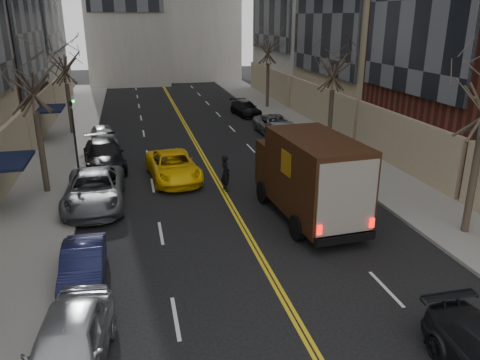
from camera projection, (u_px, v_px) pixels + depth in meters
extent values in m
cube|color=slate|center=(60.00, 155.00, 30.29)|extent=(4.00, 66.00, 0.15)
cube|color=slate|center=(320.00, 139.00, 34.19)|extent=(4.00, 66.00, 0.15)
cube|color=black|center=(6.00, 161.00, 21.04)|extent=(2.00, 3.00, 0.15)
cube|color=black|center=(48.00, 109.00, 32.98)|extent=(2.00, 3.00, 0.15)
cube|color=black|center=(37.00, 124.00, 33.13)|extent=(0.20, 3.00, 2.50)
cylinder|color=#382D23|center=(42.00, 153.00, 23.21)|extent=(0.30, 0.30, 4.05)
cylinder|color=#382D23|center=(70.00, 108.00, 35.21)|extent=(0.30, 0.30, 3.69)
cylinder|color=#382D23|center=(472.00, 186.00, 18.78)|extent=(0.30, 0.30, 3.96)
cylinder|color=#382D23|center=(330.00, 118.00, 31.66)|extent=(0.30, 0.30, 3.78)
cylinder|color=#382D23|center=(268.00, 85.00, 45.37)|extent=(0.30, 0.30, 4.14)
cylinder|color=black|center=(76.00, 143.00, 25.39)|extent=(0.12, 0.12, 3.80)
imported|color=black|center=(70.00, 100.00, 24.61)|extent=(0.15, 0.18, 0.90)
sphere|color=#0CE526|center=(73.00, 101.00, 24.57)|extent=(0.14, 0.14, 0.14)
cube|color=black|center=(308.00, 205.00, 20.85)|extent=(2.85, 7.19, 0.33)
cube|color=black|center=(287.00, 165.00, 22.82)|extent=(2.70, 2.03, 2.31)
cube|color=black|center=(315.00, 176.00, 19.77)|extent=(2.97, 5.55, 3.31)
cube|color=black|center=(345.00, 238.00, 17.78)|extent=(2.54, 0.35, 0.33)
cube|color=red|center=(320.00, 230.00, 17.30)|extent=(0.20, 0.08, 0.39)
cube|color=red|center=(372.00, 223.00, 17.90)|extent=(0.20, 0.08, 0.39)
cube|color=gold|center=(286.00, 163.00, 19.23)|extent=(0.10, 0.99, 0.99)
cube|color=gold|center=(344.00, 158.00, 19.96)|extent=(0.10, 0.99, 0.99)
cylinder|color=black|center=(263.00, 192.00, 22.61)|extent=(0.37, 1.07, 1.06)
cylinder|color=black|center=(312.00, 187.00, 23.32)|extent=(0.37, 1.07, 1.06)
cylinder|color=black|center=(297.00, 228.00, 18.83)|extent=(0.37, 1.07, 1.06)
cylinder|color=black|center=(355.00, 220.00, 19.53)|extent=(0.37, 1.07, 1.06)
imported|color=yellow|center=(173.00, 166.00, 25.80)|extent=(2.99, 5.61, 1.50)
imported|color=black|center=(226.00, 173.00, 24.05)|extent=(0.59, 0.78, 1.92)
imported|color=#ABADB3|center=(69.00, 346.00, 11.68)|extent=(2.39, 4.88, 1.60)
imported|color=#111335|center=(83.00, 265.00, 15.78)|extent=(1.37, 3.91, 1.29)
imported|color=#4E5256|center=(94.00, 190.00, 22.13)|extent=(2.78, 5.88, 1.62)
imported|color=black|center=(104.00, 155.00, 27.73)|extent=(2.85, 5.71, 1.59)
imported|color=#9B9FA2|center=(104.00, 136.00, 32.41)|extent=(2.18, 4.36, 1.43)
imported|color=#505158|center=(283.00, 134.00, 32.69)|extent=(1.87, 4.65, 1.50)
imported|color=#929499|center=(276.00, 125.00, 35.50)|extent=(2.45, 5.26, 1.46)
imported|color=black|center=(246.00, 108.00, 42.42)|extent=(2.36, 4.62, 1.28)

